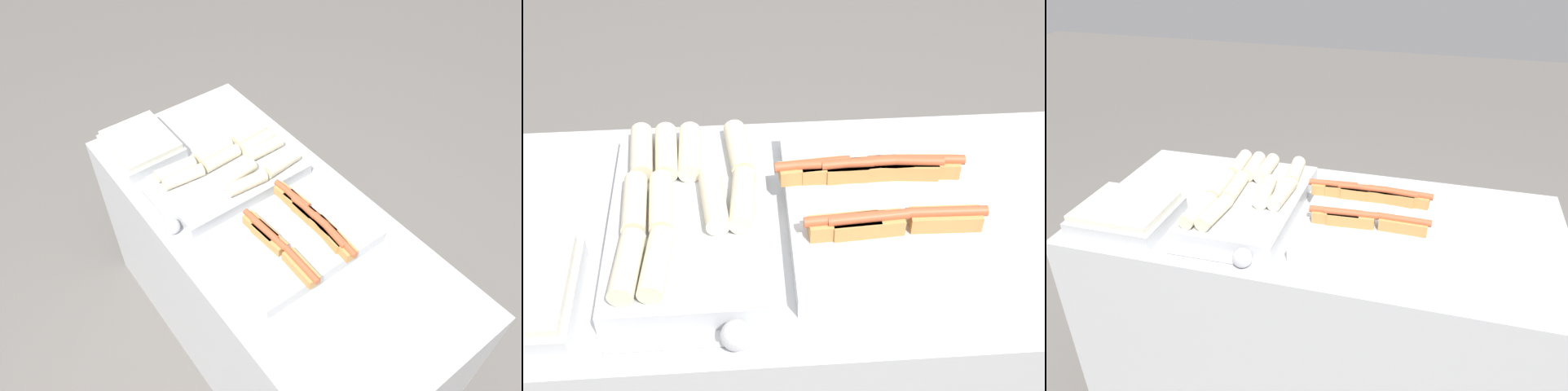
% 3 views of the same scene
% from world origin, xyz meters
% --- Properties ---
extents(counter, '(1.56, 0.72, 0.86)m').
position_xyz_m(counter, '(0.00, 0.00, 0.43)').
color(counter, silver).
rests_on(counter, ground_plane).
extents(tray_hotdogs, '(0.42, 0.51, 0.10)m').
position_xyz_m(tray_hotdogs, '(0.15, 0.01, 0.90)').
color(tray_hotdogs, silver).
rests_on(tray_hotdogs, counter).
extents(tray_wraps, '(0.33, 0.54, 0.10)m').
position_xyz_m(tray_wraps, '(-0.25, 0.01, 0.90)').
color(tray_wraps, silver).
rests_on(tray_wraps, counter).
extents(tray_side_front, '(0.30, 0.25, 0.07)m').
position_xyz_m(tray_side_front, '(-0.59, -0.19, 0.90)').
color(tray_side_front, silver).
rests_on(tray_side_front, counter).
extents(serving_spoon_near, '(0.27, 0.06, 0.06)m').
position_xyz_m(serving_spoon_near, '(-0.16, -0.31, 0.89)').
color(serving_spoon_near, silver).
rests_on(serving_spoon_near, counter).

